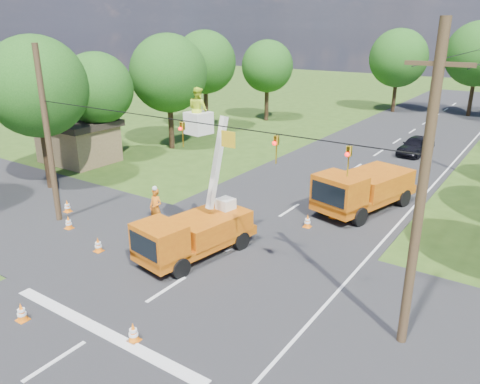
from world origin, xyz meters
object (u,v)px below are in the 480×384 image
Objects in this scene: shed at (78,140)px; tree_left_e at (205,62)px; traffic_cone_0 at (22,312)px; traffic_cone_4 at (98,245)px; traffic_cone_6 at (67,206)px; tree_left_d at (168,74)px; traffic_cone_3 at (333,212)px; traffic_cone_1 at (133,332)px; bucket_truck at (194,223)px; tree_left_c at (97,89)px; tree_far_b at (478,54)px; second_truck at (363,189)px; pole_right_near at (421,195)px; tree_left_b at (37,87)px; distant_car at (416,145)px; traffic_cone_2 at (307,221)px; traffic_cone_5 at (69,222)px; tree_left_f at (267,66)px; tree_far_a at (398,58)px; ground_worker at (156,208)px; pole_left at (48,137)px.

shed is 0.58× the size of tree_left_e.
traffic_cone_4 is (-2.02, 5.03, 0.00)m from traffic_cone_0.
tree_left_d is (-4.95, 14.05, 5.77)m from traffic_cone_6.
traffic_cone_6 is at bearing -149.17° from traffic_cone_3.
tree_left_d is at bearing 129.23° from traffic_cone_1.
traffic_cone_6 is (-5.24, 2.24, 0.00)m from traffic_cone_4.
tree_left_c is at bearing 162.19° from bucket_truck.
tree_far_b is at bearing 59.04° from tree_left_d.
traffic_cone_0 is 20.93m from shed.
tree_left_e is (-20.09, 11.72, 5.20)m from second_truck.
traffic_cone_3 is 0.08× the size of tree_left_e.
traffic_cone_3 is 19.52m from tree_left_d.
pole_right_near is 1.82× the size of shed.
tree_left_b reaches higher than traffic_cone_1.
distant_car reaches higher than traffic_cone_2.
distant_car is 6.18× the size of traffic_cone_2.
traffic_cone_2 is at bearing 25.17° from traffic_cone_6.
traffic_cone_5 is 31.63m from tree_left_f.
tree_left_b is 0.99× the size of tree_left_e.
traffic_cone_6 is (-7.27, 7.27, 0.00)m from traffic_cone_0.
traffic_cone_6 is at bearing -70.60° from tree_left_d.
shed is (-7.95, 7.05, 1.26)m from traffic_cone_6.
second_truck is 19.86m from tree_left_b.
traffic_cone_6 is 0.13× the size of shed.
tree_far_a is (-7.44, 34.60, 5.83)m from traffic_cone_3.
second_truck reaches higher than traffic_cone_6.
tree_left_d is (3.00, 7.00, 4.50)m from shed.
distant_car is 6.18× the size of traffic_cone_3.
traffic_cone_3 is 19.62m from tree_left_c.
traffic_cone_1 and traffic_cone_2 have the same top height.
tree_left_d is at bearing 122.02° from traffic_cone_4.
second_truck is at bearing -30.27° from tree_left_e.
tree_left_e is at bearing -119.33° from tree_far_a.
second_truck is at bearing 6.11° from shed.
tree_left_c is (-11.87, 6.68, 4.41)m from ground_worker.
traffic_cone_1 is 7.09m from traffic_cone_4.
traffic_cone_6 is at bearing -96.85° from tree_far_a.
traffic_cone_1 is (5.91, -7.26, -0.66)m from ground_worker.
shed reaches higher than traffic_cone_1.
traffic_cone_0 is at bearing -48.00° from traffic_cone_5.
distant_car is 31.11m from traffic_cone_0.
tree_left_c is at bearing -118.44° from tree_far_b.
tree_left_c is at bearing 172.34° from traffic_cone_2.
traffic_cone_5 is 0.08× the size of tree_left_d.
bucket_truck is at bearing -27.57° from tree_left_c.
tree_left_b reaches higher than tree_left_d.
pole_left is (-11.34, -6.53, 4.14)m from traffic_cone_2.
tree_left_b reaches higher than traffic_cone_6.
traffic_cone_6 is 0.08× the size of tree_left_d.
tree_left_d reaches higher than traffic_cone_2.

